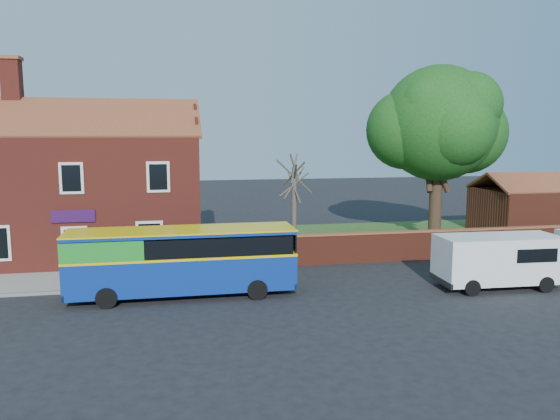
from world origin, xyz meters
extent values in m
plane|color=black|center=(0.00, 0.00, 0.00)|extent=(120.00, 120.00, 0.00)
cube|color=gray|center=(-7.00, 5.75, 0.06)|extent=(18.00, 3.50, 0.12)
cube|color=slate|center=(-7.00, 4.00, 0.07)|extent=(18.00, 0.15, 0.14)
cube|color=#426B28|center=(13.00, 13.00, 0.02)|extent=(26.00, 12.00, 0.04)
cube|color=maroon|center=(-7.00, 11.50, 3.25)|extent=(12.00, 8.00, 6.50)
cube|color=brown|center=(-7.00, 9.50, 7.50)|extent=(12.30, 4.08, 2.16)
cube|color=brown|center=(-7.00, 13.50, 7.50)|extent=(12.30, 4.08, 2.16)
cube|color=maroon|center=(-10.40, 11.50, 9.40)|extent=(0.90, 0.90, 2.20)
cube|color=black|center=(-7.00, 7.47, 4.60)|extent=(1.10, 0.06, 1.50)
cube|color=#4C0F19|center=(-7.00, 7.45, 1.10)|extent=(0.95, 0.04, 2.10)
cube|color=silver|center=(-7.00, 7.47, 1.15)|extent=(1.20, 0.06, 2.30)
cube|color=#2F0D3D|center=(-7.00, 7.44, 2.80)|extent=(2.00, 0.06, 0.60)
cube|color=maroon|center=(13.00, 7.00, 0.75)|extent=(22.00, 0.30, 1.50)
cube|color=brown|center=(13.00, 7.00, 1.55)|extent=(22.00, 0.38, 0.10)
cube|color=maroon|center=(22.00, 13.00, 1.50)|extent=(8.00, 5.00, 3.00)
cube|color=brown|center=(22.00, 11.75, 3.55)|extent=(8.20, 2.56, 1.24)
cube|color=brown|center=(22.00, 14.25, 3.55)|extent=(8.20, 2.56, 1.24)
cube|color=navy|center=(-1.98, 2.74, 1.05)|extent=(9.18, 2.32, 1.46)
cube|color=yellow|center=(-1.98, 2.74, 1.78)|extent=(9.20, 2.34, 0.10)
cube|color=black|center=(-1.98, 2.74, 2.22)|extent=(8.81, 2.34, 0.73)
cube|color=green|center=(-5.00, 2.72, 2.22)|extent=(3.13, 2.34, 0.78)
cube|color=navy|center=(-1.98, 2.74, 2.70)|extent=(9.18, 2.32, 0.14)
cube|color=yellow|center=(-1.98, 2.74, 2.78)|extent=(9.22, 2.37, 0.06)
cylinder|color=black|center=(-4.91, 1.66, 0.41)|extent=(0.83, 0.28, 0.83)
cylinder|color=black|center=(-4.92, 3.79, 0.41)|extent=(0.83, 0.28, 0.83)
cylinder|color=black|center=(0.96, 1.68, 0.41)|extent=(0.83, 0.28, 0.83)
cylinder|color=black|center=(0.95, 3.81, 0.41)|extent=(0.83, 0.28, 0.83)
cube|color=white|center=(11.50, 1.42, 1.31)|extent=(5.30, 2.28, 1.99)
cube|color=black|center=(13.85, 1.33, 1.62)|extent=(0.15, 1.78, 0.78)
cube|color=black|center=(14.07, 1.32, 0.42)|extent=(0.18, 2.09, 0.25)
cylinder|color=black|center=(9.79, 0.49, 0.35)|extent=(0.70, 0.25, 0.69)
cylinder|color=black|center=(9.86, 2.46, 0.35)|extent=(0.70, 0.25, 0.69)
cylinder|color=black|center=(13.13, 0.37, 0.35)|extent=(0.70, 0.25, 0.69)
cylinder|color=black|center=(13.21, 2.34, 0.35)|extent=(0.70, 0.25, 0.69)
cylinder|color=black|center=(13.66, 11.64, 2.24)|extent=(0.78, 0.78, 4.48)
sphere|color=#27621E|center=(13.66, 11.64, 7.30)|extent=(7.01, 7.01, 7.01)
sphere|color=#27621E|center=(15.71, 12.03, 6.72)|extent=(5.06, 5.06, 5.06)
sphere|color=#27621E|center=(11.81, 12.22, 6.91)|extent=(4.87, 4.87, 4.87)
cylinder|color=#4C4238|center=(4.25, 9.76, 2.43)|extent=(0.28, 0.28, 4.86)
cylinder|color=#4C4238|center=(4.25, 9.76, 4.17)|extent=(0.29, 2.37, 1.91)
cylinder|color=#4C4238|center=(4.25, 9.76, 4.00)|extent=(1.24, 1.75, 1.75)
cylinder|color=#4C4238|center=(4.25, 9.76, 4.34)|extent=(1.99, 0.91, 1.94)
camera|label=1|loc=(-2.17, -19.55, 6.67)|focal=35.00mm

